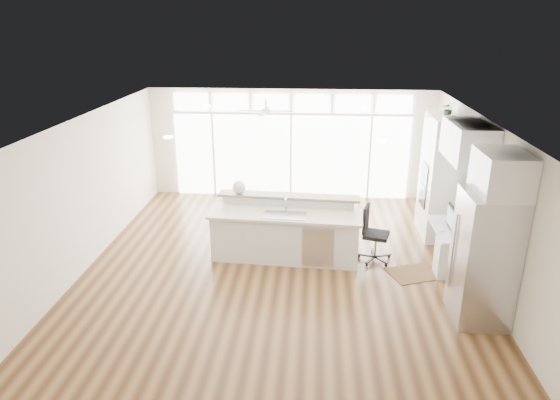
{
  "coord_description": "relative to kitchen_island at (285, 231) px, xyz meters",
  "views": [
    {
      "loc": [
        0.6,
        -8.1,
        4.31
      ],
      "look_at": [
        -0.03,
        0.6,
        1.11
      ],
      "focal_mm": 32.0,
      "sensor_mm": 36.0,
      "label": 1
    }
  ],
  "objects": [
    {
      "name": "wall_front",
      "position": [
        -0.08,
        -4.41,
        0.79
      ],
      "size": [
        7.0,
        0.04,
        2.7
      ],
      "primitive_type": "cube",
      "color": "silver",
      "rests_on": "floor"
    },
    {
      "name": "fridge_cabinet",
      "position": [
        3.09,
        -1.76,
        1.74
      ],
      "size": [
        0.64,
        0.9,
        0.6
      ],
      "primitive_type": "cube",
      "color": "silver",
      "rests_on": "wall_right"
    },
    {
      "name": "ceiling_fan",
      "position": [
        -0.58,
        2.39,
        1.92
      ],
      "size": [
        1.16,
        1.16,
        0.32
      ],
      "primitive_type": "cube",
      "color": "white",
      "rests_on": "ceiling"
    },
    {
      "name": "wall_back",
      "position": [
        -0.08,
        3.59,
        0.79
      ],
      "size": [
        7.0,
        0.04,
        2.7
      ],
      "primitive_type": "cube",
      "color": "silver",
      "rests_on": "floor"
    },
    {
      "name": "wall_right",
      "position": [
        3.42,
        -0.41,
        0.79
      ],
      "size": [
        0.04,
        8.0,
        2.7
      ],
      "primitive_type": "cube",
      "color": "silver",
      "rests_on": "floor"
    },
    {
      "name": "kitchen_island",
      "position": [
        0.0,
        0.0,
        0.0
      ],
      "size": [
        2.89,
        1.25,
        1.12
      ],
      "primitive_type": "cube",
      "rotation": [
        0.0,
        0.0,
        -0.07
      ],
      "color": "silver",
      "rests_on": "floor"
    },
    {
      "name": "recessed_lights",
      "position": [
        -0.08,
        -0.21,
        2.12
      ],
      "size": [
        3.4,
        3.0,
        0.02
      ],
      "primitive_type": "cube",
      "color": "white",
      "rests_on": "ceiling"
    },
    {
      "name": "fishbowl",
      "position": [
        -0.92,
        0.46,
        0.69
      ],
      "size": [
        0.3,
        0.3,
        0.25
      ],
      "primitive_type": "sphere",
      "rotation": [
        0.0,
        0.0,
        -0.22
      ],
      "color": "silver",
      "rests_on": "kitchen_island"
    },
    {
      "name": "upper_cabinets",
      "position": [
        3.09,
        -0.11,
        1.79
      ],
      "size": [
        0.64,
        1.3,
        0.64
      ],
      "primitive_type": "cube",
      "color": "silver",
      "rests_on": "wall_right"
    },
    {
      "name": "wall_left",
      "position": [
        -3.58,
        -0.41,
        0.79
      ],
      "size": [
        0.04,
        8.0,
        2.7
      ],
      "primitive_type": "cube",
      "color": "silver",
      "rests_on": "floor"
    },
    {
      "name": "refrigerator",
      "position": [
        3.03,
        -1.76,
        0.44
      ],
      "size": [
        0.76,
        0.9,
        2.0
      ],
      "primitive_type": "cube",
      "color": "#B4B4B9",
      "rests_on": "floor"
    },
    {
      "name": "oven_cabinet",
      "position": [
        3.09,
        1.39,
        0.69
      ],
      "size": [
        0.64,
        1.2,
        2.5
      ],
      "primitive_type": "cube",
      "color": "silver",
      "rests_on": "floor"
    },
    {
      "name": "framed_photos",
      "position": [
        3.38,
        0.51,
        0.84
      ],
      "size": [
        0.06,
        0.22,
        0.8
      ],
      "primitive_type": "cube",
      "color": "black",
      "rests_on": "wall_right"
    },
    {
      "name": "ceiling",
      "position": [
        -0.08,
        -0.41,
        2.14
      ],
      "size": [
        7.0,
        8.0,
        0.02
      ],
      "primitive_type": "cube",
      "color": "white",
      "rests_on": "wall_back"
    },
    {
      "name": "transom_row",
      "position": [
        -0.08,
        3.53,
        1.82
      ],
      "size": [
        5.9,
        0.06,
        0.4
      ],
      "primitive_type": "cube",
      "color": "white",
      "rests_on": "wall_back"
    },
    {
      "name": "floor",
      "position": [
        -0.08,
        -0.41,
        -0.57
      ],
      "size": [
        7.0,
        8.0,
        0.02
      ],
      "primitive_type": "cube",
      "color": "#482C16",
      "rests_on": "ground"
    },
    {
      "name": "rug",
      "position": [
        2.35,
        -0.44,
        -0.55
      ],
      "size": [
        1.07,
        0.92,
        0.01
      ],
      "primitive_type": "cube",
      "rotation": [
        0.0,
        0.0,
        0.37
      ],
      "color": "#3B2312",
      "rests_on": "floor"
    },
    {
      "name": "desk_nook",
      "position": [
        3.05,
        -0.11,
        -0.18
      ],
      "size": [
        0.72,
        1.3,
        0.76
      ],
      "primitive_type": "cube",
      "color": "silver",
      "rests_on": "floor"
    },
    {
      "name": "glass_wall",
      "position": [
        -0.08,
        3.53,
        0.49
      ],
      "size": [
        5.8,
        0.06,
        2.08
      ],
      "primitive_type": "cube",
      "color": "white",
      "rests_on": "wall_back"
    },
    {
      "name": "potted_plant",
      "position": [
        3.09,
        1.39,
        2.05
      ],
      "size": [
        0.3,
        0.32,
        0.22
      ],
      "primitive_type": "imported",
      "rotation": [
        0.0,
        0.0,
        -0.15
      ],
      "color": "#2E5B27",
      "rests_on": "oven_cabinet"
    },
    {
      "name": "desk_window",
      "position": [
        3.38,
        -0.11,
        0.99
      ],
      "size": [
        0.04,
        0.85,
        0.85
      ],
      "primitive_type": "cube",
      "color": "silver",
      "rests_on": "wall_right"
    },
    {
      "name": "monitor",
      "position": [
        2.97,
        -0.11,
        0.42
      ],
      "size": [
        0.09,
        0.52,
        0.43
      ],
      "primitive_type": "cube",
      "rotation": [
        0.0,
        0.0,
        -0.01
      ],
      "color": "black",
      "rests_on": "desk_nook"
    },
    {
      "name": "office_chair",
      "position": [
        1.69,
        0.03,
        -0.03
      ],
      "size": [
        0.67,
        0.64,
        1.06
      ],
      "primitive_type": "cube",
      "rotation": [
        0.0,
        0.0,
        -0.28
      ],
      "color": "black",
      "rests_on": "floor"
    },
    {
      "name": "keyboard",
      "position": [
        2.8,
        -0.11,
        0.21
      ],
      "size": [
        0.12,
        0.29,
        0.01
      ],
      "primitive_type": "cube",
      "rotation": [
        0.0,
        0.0,
        -0.02
      ],
      "color": "silver",
      "rests_on": "desk_nook"
    }
  ]
}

